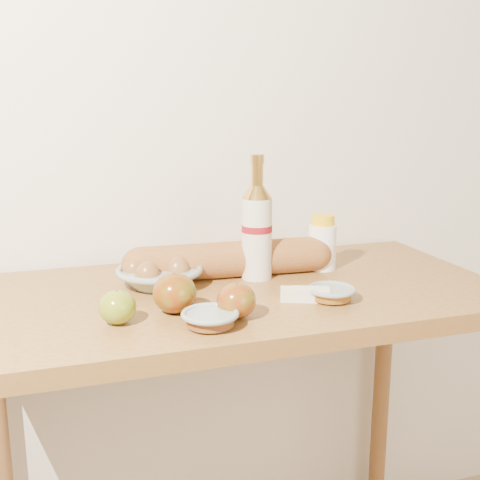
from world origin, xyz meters
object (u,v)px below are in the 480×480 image
object	(u,v)px
egg_bowl	(159,274)
baguette	(230,259)
table	(236,340)
bourbon_bottle	(257,229)
cream_bottle	(322,244)

from	to	relation	value
egg_bowl	baguette	bearing A→B (deg)	6.07
table	bourbon_bottle	size ratio (longest dim) A/B	4.08
cream_bottle	table	bearing A→B (deg)	178.49
cream_bottle	egg_bowl	xyz separation A→B (m)	(-0.42, -0.02, -0.04)
bourbon_bottle	egg_bowl	size ratio (longest dim) A/B	1.22
cream_bottle	egg_bowl	bearing A→B (deg)	160.82
egg_bowl	baguette	xyz separation A→B (m)	(0.18, 0.02, 0.01)
bourbon_bottle	baguette	size ratio (longest dim) A/B	0.57
table	baguette	size ratio (longest dim) A/B	2.31
table	egg_bowl	bearing A→B (deg)	154.56
baguette	bourbon_bottle	bearing A→B (deg)	-24.29
egg_bowl	table	bearing A→B (deg)	-25.44
cream_bottle	baguette	bearing A→B (deg)	157.98
table	cream_bottle	xyz separation A→B (m)	(0.26, 0.09, 0.19)
bourbon_bottle	egg_bowl	bearing A→B (deg)	154.11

